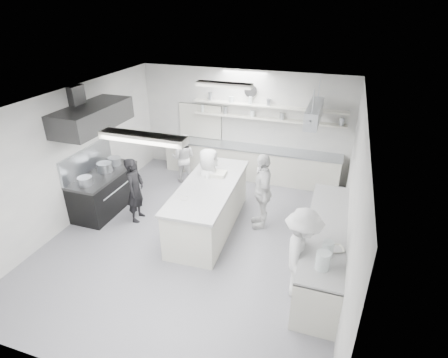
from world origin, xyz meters
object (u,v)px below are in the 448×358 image
(back_counter, at_px, (250,163))
(prep_island, at_px, (209,207))
(cook_back, at_px, (183,158))
(right_counter, at_px, (324,249))
(cook_stove, at_px, (135,190))
(stove, at_px, (105,192))

(back_counter, distance_m, prep_island, 2.76)
(prep_island, relative_size, cook_back, 1.99)
(prep_island, bearing_deg, cook_back, 125.17)
(back_counter, height_order, prep_island, prep_island)
(right_counter, relative_size, cook_stove, 2.13)
(back_counter, relative_size, cook_back, 3.53)
(stove, relative_size, cook_stove, 1.16)
(stove, distance_m, cook_stove, 1.05)
(right_counter, bearing_deg, cook_stove, 174.33)
(cook_stove, height_order, cook_back, cook_stove)
(right_counter, height_order, prep_island, prep_island)
(right_counter, xyz_separation_m, cook_stove, (-4.27, 0.42, 0.30))
(stove, xyz_separation_m, back_counter, (2.90, 2.80, 0.01))
(prep_island, bearing_deg, stove, 178.72)
(back_counter, xyz_separation_m, cook_back, (-1.70, -0.80, 0.25))
(right_counter, distance_m, prep_island, 2.64)
(stove, height_order, back_counter, back_counter)
(right_counter, bearing_deg, cook_back, 147.36)
(right_counter, relative_size, cook_back, 2.33)
(back_counter, distance_m, right_counter, 4.13)
(prep_island, xyz_separation_m, cook_stove, (-1.71, -0.22, 0.26))
(stove, height_order, cook_stove, cook_stove)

